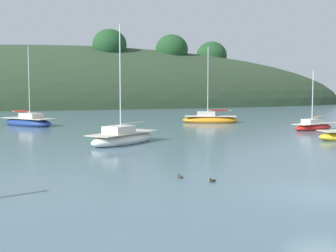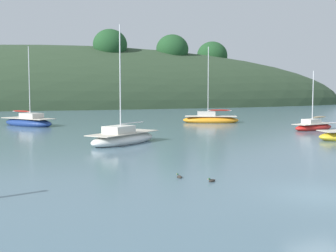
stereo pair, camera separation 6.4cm
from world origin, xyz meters
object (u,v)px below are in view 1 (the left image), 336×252
Objects in this scene: sailboat_white_near at (313,126)px; sailboat_orange_cutter at (28,122)px; sailboat_red_portside at (123,138)px; duck_trailing at (212,181)px; duck_lead at (180,177)px; sailboat_grey_yawl at (210,119)px.

sailboat_orange_cutter reaches higher than sailboat_white_near.
duck_trailing is at bearing -86.91° from sailboat_red_portside.
sailboat_white_near is at bearing 41.69° from duck_lead.
sailboat_red_portside is 15.37m from duck_trailing.
sailboat_grey_yawl is at bearing 116.93° from sailboat_white_near.
sailboat_red_portside is 14.04m from duck_lead.
duck_lead is at bearing -78.96° from sailboat_orange_cutter.
sailboat_orange_cutter is at bearing 102.38° from duck_trailing.
sailboat_red_portside is (-21.40, -5.28, 0.08)m from sailboat_white_near.
sailboat_grey_yawl reaches higher than duck_trailing.
sailboat_white_near is at bearing -27.09° from sailboat_orange_cutter.
sailboat_orange_cutter is 22.21× the size of duck_trailing.
sailboat_red_portside reaches higher than sailboat_orange_cutter.
sailboat_grey_yawl is 22.06m from sailboat_orange_cutter.
sailboat_orange_cutter is 20.90m from sailboat_red_portside.
duck_lead is (-0.29, -14.03, -0.37)m from sailboat_red_portside.
sailboat_white_near is 31.75m from sailboat_orange_cutter.
sailboat_orange_cutter is at bearing 174.69° from sailboat_grey_yawl.
sailboat_grey_yawl is 23.16× the size of duck_lead.
sailboat_grey_yawl is at bearing -5.31° from sailboat_orange_cutter.
sailboat_red_portside is 22.32× the size of duck_trailing.
sailboat_orange_cutter reaches higher than duck_lead.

